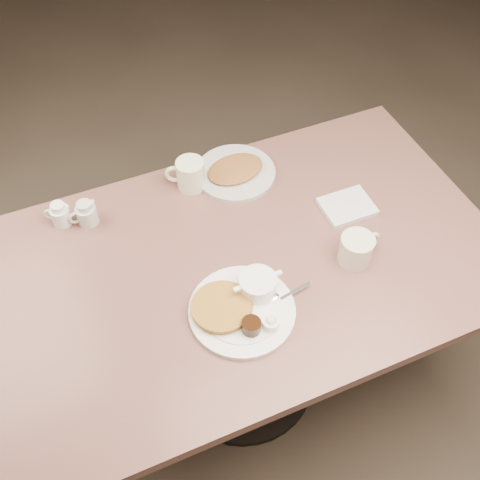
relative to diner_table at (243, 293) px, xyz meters
name	(u,v)px	position (x,y,z in m)	size (l,w,h in m)	color
room	(244,64)	(0.00, 0.00, 0.82)	(7.04, 8.04, 2.84)	#4C3F33
diner_table	(243,293)	(0.00, 0.00, 0.00)	(1.50, 0.90, 0.75)	#84564C
main_plate	(242,304)	(-0.07, -0.15, 0.19)	(0.35, 0.30, 0.07)	white
coffee_mug_near	(357,249)	(0.30, -0.12, 0.22)	(0.14, 0.11, 0.09)	#EDE7CB
napkin	(347,207)	(0.38, 0.06, 0.18)	(0.16, 0.13, 0.02)	silver
coffee_mug_far	(190,174)	(-0.04, 0.34, 0.22)	(0.14, 0.12, 0.10)	white
creamer_left	(86,214)	(-0.37, 0.32, 0.21)	(0.10, 0.08, 0.08)	silver
creamer_right	(60,215)	(-0.45, 0.35, 0.21)	(0.08, 0.06, 0.08)	white
hash_plate	(235,171)	(0.12, 0.33, 0.18)	(0.29, 0.29, 0.04)	beige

